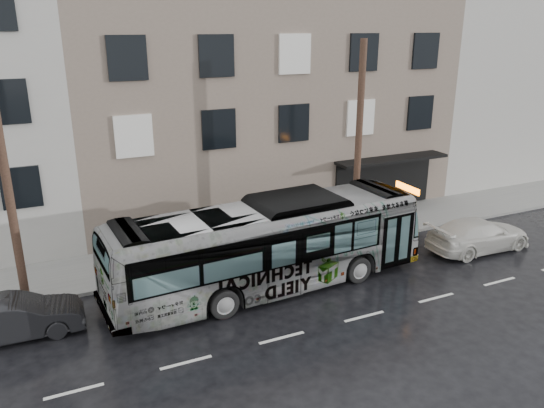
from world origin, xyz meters
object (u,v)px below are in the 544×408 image
Objects in this scene: sign_post at (375,212)px; white_sedan at (479,235)px; bus at (268,246)px; utility_pole_front at (358,145)px; dark_sedan at (15,318)px; utility_pole_rear at (7,182)px.

sign_post reaches higher than white_sedan.
utility_pole_front is at bearing -69.80° from bus.
white_sedan is 1.19× the size of dark_sedan.
utility_pole_front is at bearing -79.60° from dark_sedan.
bus reaches higher than dark_sedan.
sign_post is 6.97m from bus.
dark_sedan is at bearing -97.90° from utility_pole_rear.
utility_pole_rear is at bearing 180.00° from utility_pole_front.
white_sedan is (18.67, -3.01, -3.92)m from utility_pole_rear.
sign_post is at bearing 50.38° from white_sedan.
sign_post is (1.10, 0.00, -3.30)m from utility_pole_front.
utility_pole_front and utility_pole_rear have the same top height.
utility_pole_front is 1.80× the size of white_sedan.
utility_pole_rear is at bearing 70.88° from bus.
bus is 10.17m from white_sedan.
utility_pole_front is 6.80m from white_sedan.
sign_post is 0.48× the size of white_sedan.
utility_pole_rear is 0.72× the size of bus.
sign_post is at bearing -73.45° from bus.
bus is at bearing -156.26° from utility_pole_front.
utility_pole_front is at bearing 57.71° from white_sedan.
sign_post is at bearing -80.20° from dark_sedan.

